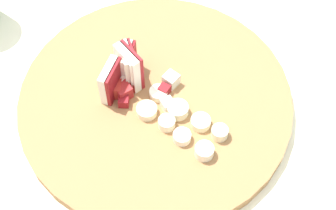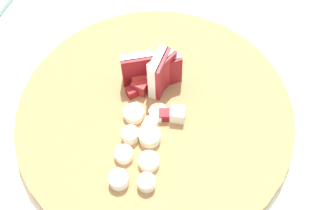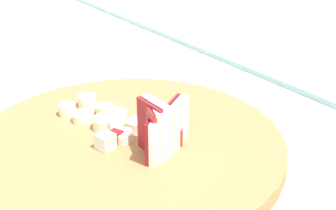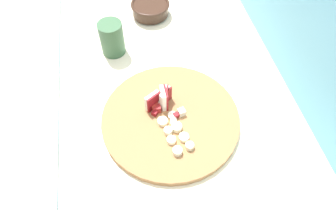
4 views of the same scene
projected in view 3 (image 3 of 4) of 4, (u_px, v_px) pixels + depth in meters
cutting_board at (127, 146)px, 0.59m from camera, size 0.39×0.39×0.02m
apple_wedge_fan at (159, 129)px, 0.55m from camera, size 0.05×0.08×0.06m
apple_dice_pile at (153, 137)px, 0.57m from camera, size 0.10×0.10×0.02m
banana_slice_rows at (103, 117)px, 0.62m from camera, size 0.14×0.08×0.02m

